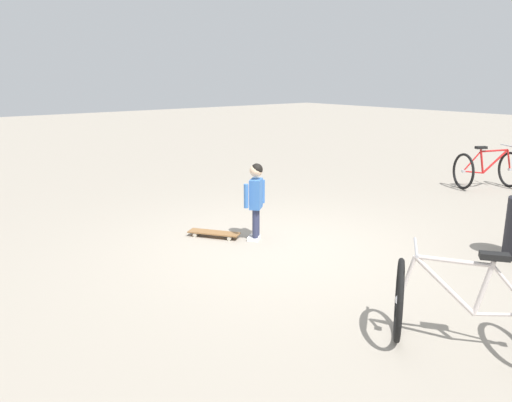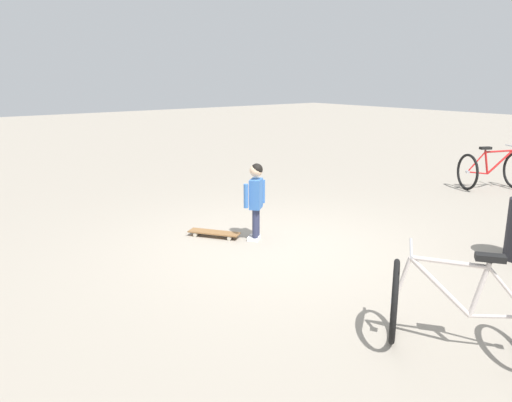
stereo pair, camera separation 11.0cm
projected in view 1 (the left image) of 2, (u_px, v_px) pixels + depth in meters
The scene contains 5 objects.
ground_plane at pixel (282, 248), 6.50m from camera, with size 50.00×50.00×0.00m, color #9E9384.
child_person at pixel (256, 193), 6.64m from camera, with size 0.40×0.27×1.06m.
skateboard at pixel (214, 233), 6.91m from camera, with size 0.56×0.71×0.07m.
bicycle_near at pixel (487, 169), 9.85m from camera, with size 1.28×1.14×0.85m.
bicycle_far at pixel (464, 304), 4.04m from camera, with size 1.20×1.28×0.85m.
Camera 1 is at (4.13, 4.58, 2.19)m, focal length 34.92 mm.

